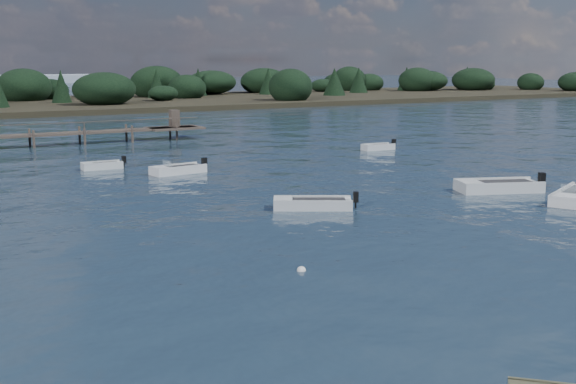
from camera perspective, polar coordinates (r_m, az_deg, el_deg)
ground at (r=78.82m, az=-14.89°, el=4.75°), size 400.00×400.00×0.00m
dinghy_mid_grey at (r=35.98m, az=1.95°, el=-1.08°), size 4.10×3.25×1.07m
dinghy_extra_b at (r=47.53m, az=-8.68°, el=1.64°), size 3.99×1.85×1.17m
dinghy_extra_a at (r=42.32m, az=16.29°, el=0.28°), size 5.10×3.54×1.28m
tender_far_grey_b at (r=59.84m, az=7.13°, el=3.46°), size 3.06×1.29×1.04m
tender_far_white at (r=50.51m, az=-14.47°, el=1.93°), size 3.00×1.17×1.02m
buoy_c at (r=25.52m, az=1.06°, el=-6.24°), size 0.32×0.32×0.32m
far_headland at (r=124.57m, az=-8.86°, el=7.84°), size 190.00×40.00×5.80m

